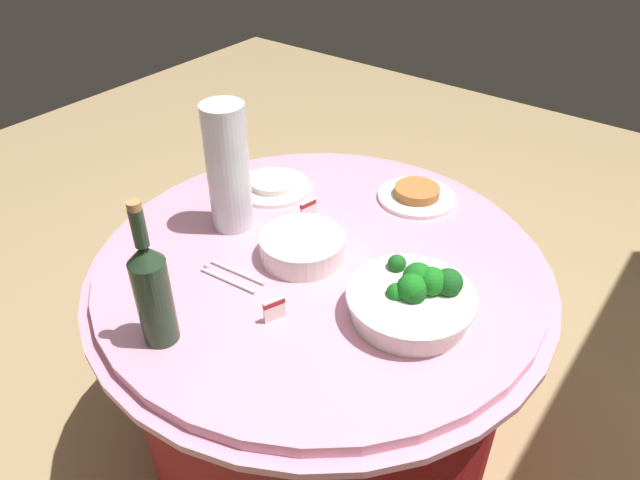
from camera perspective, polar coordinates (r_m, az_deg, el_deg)
The scene contains 11 objects.
ground_plane at distance 2.01m, azimuth 0.00°, elevation -18.57°, with size 6.00×6.00×0.00m, color tan.
buffet_table at distance 1.72m, azimuth 0.00°, elevation -11.28°, with size 1.16×1.16×0.74m.
broccoli_bowl at distance 1.30m, azimuth 8.94°, elevation -5.61°, with size 0.28×0.28×0.12m.
plate_stack at distance 1.45m, azimuth -1.72°, elevation -0.63°, with size 0.21×0.21×0.06m.
wine_bottle at distance 1.22m, azimuth -15.86°, elevation -4.71°, with size 0.07×0.07×0.34m.
decorative_fruit_vase at distance 1.52m, azimuth -8.83°, elevation 6.58°, with size 0.11×0.11×0.34m.
serving_tongs at distance 1.42m, azimuth -8.68°, elevation -3.41°, with size 0.06×0.17×0.01m.
food_plate_rice at distance 1.74m, azimuth -4.57°, elevation 5.26°, with size 0.22×0.22×0.03m.
food_plate_peanuts at distance 1.71m, azimuth 9.30°, elevation 4.35°, with size 0.22×0.22×0.04m.
label_placard_front at distance 1.28m, azimuth -4.44°, elevation -6.59°, with size 0.05×0.03×0.05m.
label_placard_mid at distance 1.59m, azimuth -1.15°, elevation 3.06°, with size 0.05×0.02×0.05m.
Camera 1 is at (0.93, 0.70, 1.64)m, focal length 33.18 mm.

